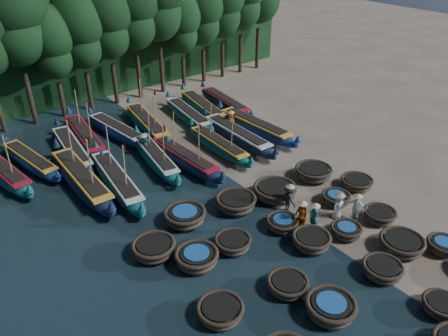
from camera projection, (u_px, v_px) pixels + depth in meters
ground at (280, 211)px, 24.02m from camera, size 120.00×120.00×0.00m
foliage_wall at (91, 37)px, 37.45m from camera, size 40.00×3.00×10.00m
coracle_3 at (441, 306)px, 17.72m from camera, size 1.83×1.83×0.63m
coracle_6 at (330, 308)px, 17.51m from camera, size 2.11×2.11×0.80m
coracle_7 at (382, 269)px, 19.51m from camera, size 2.23×2.23×0.68m
coracle_8 at (402, 244)px, 20.98m from camera, size 2.67×2.67×0.72m
coracle_9 at (443, 246)px, 20.93m from camera, size 1.63×1.63×0.63m
coracle_10 at (220, 311)px, 17.48m from camera, size 1.95×1.95×0.66m
coracle_11 at (288, 285)px, 18.71m from camera, size 1.82×1.82×0.66m
coracle_12 at (311, 241)px, 21.15m from camera, size 1.99×1.99×0.76m
coracle_13 at (346, 230)px, 21.93m from camera, size 1.79×1.79×0.63m
coracle_14 at (380, 215)px, 23.02m from camera, size 2.05×2.05×0.68m
coracle_15 at (197, 258)px, 20.07m from camera, size 2.20×2.20×0.79m
coracle_16 at (233, 243)px, 21.07m from camera, size 1.83×1.83×0.68m
coracle_17 at (283, 223)px, 22.44m from camera, size 1.88×1.88×0.65m
coracle_18 at (336, 198)px, 24.42m from camera, size 1.66×1.66×0.64m
coracle_19 at (357, 182)px, 25.86m from camera, size 1.93×1.93×0.63m
coracle_20 at (154, 248)px, 20.65m from camera, size 2.12×2.12×0.77m
coracle_21 at (185, 216)px, 22.79m from camera, size 2.58×2.58×0.82m
coracle_22 at (236, 202)px, 23.90m from camera, size 2.27×2.27×0.81m
coracle_23 at (275, 191)px, 24.85m from camera, size 2.62×2.62×0.82m
coracle_24 at (313, 172)px, 26.72m from camera, size 2.83×2.83×0.78m
long_boat_2 at (82, 179)px, 25.67m from camera, size 1.89×9.21×3.91m
long_boat_3 at (117, 181)px, 25.65m from camera, size 2.51×8.39×3.59m
long_boat_4 at (156, 157)px, 28.17m from camera, size 2.61×7.72×3.32m
long_boat_5 at (184, 158)px, 28.05m from camera, size 1.77×7.99×3.40m
long_boat_6 at (219, 145)px, 29.70m from camera, size 1.62×7.45×3.17m
long_boat_7 at (237, 135)px, 30.87m from camera, size 1.77×8.56×1.51m
long_boat_8 at (255, 127)px, 32.13m from camera, size 1.86×8.58×1.51m
long_boat_9 at (2, 171)px, 26.60m from camera, size 2.51×8.19×3.51m
long_boat_10 at (31, 160)px, 27.89m from camera, size 2.44×7.36×1.31m
long_boat_11 at (72, 150)px, 28.95m from camera, size 2.43×8.34×1.48m
long_boat_12 at (85, 137)px, 30.66m from camera, size 2.49×8.56×3.66m
long_boat_13 at (117, 130)px, 31.68m from camera, size 2.24×7.84×1.39m
long_boat_14 at (147, 124)px, 32.55m from camera, size 2.85×8.53×3.67m
long_boat_15 at (188, 115)px, 34.07m from camera, size 2.44×7.90×1.40m
long_boat_16 at (203, 107)px, 35.43m from camera, size 2.71×8.06×1.44m
long_boat_17 at (225, 103)px, 36.25m from camera, size 2.27×7.92×1.40m
fisherman_0 at (339, 205)px, 23.06m from camera, size 0.76×0.53×1.69m
fisherman_1 at (314, 215)px, 22.15m from camera, size 0.52×0.64×1.75m
fisherman_2 at (301, 216)px, 22.09m from camera, size 0.84×0.97×1.92m
fisherman_3 at (289, 198)px, 23.59m from camera, size 0.78×1.15×1.84m
fisherman_4 at (356, 207)px, 22.84m from camera, size 0.64×1.00×1.79m
fisherman_5 at (144, 146)px, 28.95m from camera, size 0.65×1.52×1.78m
fisherman_6 at (231, 121)px, 32.21m from camera, size 0.54×0.82×1.84m
tree_4 at (9, 7)px, 29.60m from camera, size 5.34×5.34×12.58m
tree_5 at (50, 42)px, 32.19m from camera, size 3.68×3.68×8.68m
tree_6 at (79, 28)px, 33.07m from camera, size 4.09×4.09×9.65m
tree_7 at (106, 15)px, 33.96m from camera, size 4.51×4.51×10.63m
tree_8 at (132, 2)px, 34.84m from camera, size 4.92×4.92×11.60m
tree_10 at (181, 21)px, 38.32m from camera, size 3.68×3.68×8.68m
tree_11 at (202, 10)px, 39.20m from camera, size 4.09×4.09×9.65m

